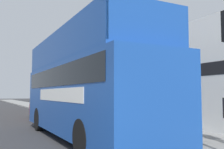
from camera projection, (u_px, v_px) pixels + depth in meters
The scene contains 7 objects.
sidewalk at pixel (70, 113), 22.23m from camera, with size 3.16×108.00×0.14m.
brick_terrace_rear at pixel (107, 68), 26.53m from camera, with size 6.00×17.22×8.60m.
tour_bus at pixel (83, 91), 10.44m from camera, with size 2.55×9.89×4.09m.
parked_car_ahead_of_bus at pixel (46, 109), 18.25m from camera, with size 2.03×4.64×1.47m.
lamp_post_nearest at pixel (139, 57), 11.07m from camera, with size 0.35×0.35×4.56m.
lamp_post_second at pixel (78, 69), 17.20m from camera, with size 0.35×0.35×4.66m.
litter_bin at pixel (192, 124), 9.19m from camera, with size 0.48×0.48×1.02m.
Camera 1 is at (-0.49, -3.56, 1.76)m, focal length 42.00 mm.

